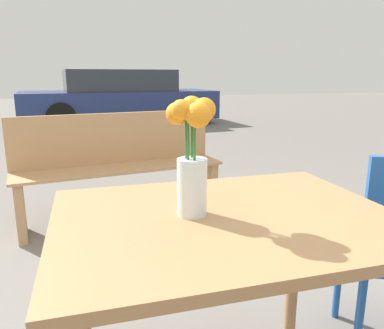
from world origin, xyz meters
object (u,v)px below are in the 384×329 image
at_px(flower_vase, 192,158).
at_px(table_front, 226,249).
at_px(bench_near, 119,163).
at_px(parked_car, 119,98).

bearing_deg(flower_vase, table_front, -15.22).
distance_m(table_front, bench_near, 1.98).
relative_size(table_front, flower_vase, 3.01).
xyz_separation_m(table_front, bench_near, (-0.07, 1.97, -0.18)).
distance_m(table_front, parked_car, 8.22).
bearing_deg(bench_near, parked_car, 82.52).
bearing_deg(bench_near, flower_vase, -90.88).
bearing_deg(table_front, bench_near, 91.92).
xyz_separation_m(table_front, flower_vase, (-0.10, 0.03, 0.27)).
bearing_deg(parked_car, table_front, -95.23).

